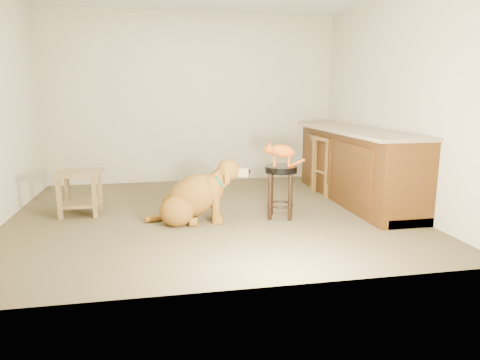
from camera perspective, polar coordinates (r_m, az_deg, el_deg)
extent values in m
cube|color=brown|center=(5.03, -3.99, -4.52)|extent=(4.50, 4.00, 0.01)
cube|color=beige|center=(6.83, -6.20, 10.70)|extent=(4.50, 0.04, 2.60)
cube|color=beige|center=(2.86, 0.53, 9.83)|extent=(4.50, 0.04, 2.60)
cube|color=beige|center=(5.57, 19.85, 9.94)|extent=(0.04, 4.00, 2.60)
cube|color=#44260C|center=(5.76, 15.20, 1.74)|extent=(0.60, 2.50, 0.90)
cube|color=gray|center=(5.69, 15.17, 6.40)|extent=(0.70, 2.56, 0.04)
cube|color=black|center=(5.86, 15.35, -2.11)|extent=(0.52, 2.50, 0.10)
cube|color=#44260C|center=(5.13, 14.76, 1.18)|extent=(0.02, 0.90, 0.62)
cube|color=#44260C|center=(6.13, 10.36, 2.99)|extent=(0.02, 0.90, 0.62)
cube|color=#381E09|center=(5.13, 14.64, 1.18)|extent=(0.02, 0.60, 0.40)
cube|color=#381E09|center=(6.12, 10.25, 2.99)|extent=(0.02, 0.60, 0.40)
cylinder|color=black|center=(4.94, 6.75, -1.75)|extent=(0.04, 0.04, 0.52)
cylinder|color=black|center=(4.95, 4.19, -1.67)|extent=(0.04, 0.04, 0.52)
cylinder|color=black|center=(4.73, 6.68, -2.35)|extent=(0.04, 0.04, 0.52)
cylinder|color=black|center=(4.73, 4.01, -2.27)|extent=(0.04, 0.04, 0.52)
torus|color=black|center=(4.86, 5.39, -3.27)|extent=(0.39, 0.39, 0.02)
cylinder|color=black|center=(4.78, 5.48, 1.45)|extent=(0.36, 0.36, 0.07)
cube|color=brown|center=(6.29, 12.63, 2.01)|extent=(0.06, 0.06, 0.76)
cube|color=brown|center=(6.11, 9.87, 1.85)|extent=(0.06, 0.06, 0.76)
cube|color=brown|center=(6.00, 14.40, 1.49)|extent=(0.06, 0.06, 0.76)
cube|color=brown|center=(5.82, 11.56, 1.31)|extent=(0.06, 0.06, 0.76)
cube|color=brown|center=(6.00, 12.28, 5.47)|extent=(0.50, 0.50, 0.04)
cube|color=olive|center=(5.43, -18.15, -1.31)|extent=(0.05, 0.05, 0.47)
cube|color=olive|center=(5.50, -22.04, -1.41)|extent=(0.05, 0.05, 0.47)
cube|color=olive|center=(5.06, -18.82, -2.24)|extent=(0.05, 0.05, 0.47)
cube|color=olive|center=(5.14, -22.97, -2.33)|extent=(0.05, 0.05, 0.47)
cube|color=olive|center=(5.23, -20.69, 0.92)|extent=(0.51, 0.51, 0.04)
cube|color=olive|center=(5.31, -20.42, -2.90)|extent=(0.43, 0.43, 0.03)
ellipsoid|color=brown|center=(4.84, -8.26, -3.35)|extent=(0.39, 0.33, 0.33)
ellipsoid|color=brown|center=(4.58, -8.44, -4.21)|extent=(0.39, 0.33, 0.33)
cylinder|color=brown|center=(4.88, -6.14, -4.55)|extent=(0.09, 0.11, 0.10)
cylinder|color=brown|center=(4.58, -6.21, -5.62)|extent=(0.09, 0.11, 0.10)
ellipsoid|color=brown|center=(4.67, -6.24, -2.14)|extent=(0.79, 0.47, 0.67)
ellipsoid|color=brown|center=(4.65, -3.84, -1.11)|extent=(0.31, 0.34, 0.34)
cylinder|color=brown|center=(4.78, -3.34, -2.92)|extent=(0.10, 0.10, 0.39)
cylinder|color=brown|center=(4.60, -3.27, -3.49)|extent=(0.10, 0.10, 0.39)
sphere|color=brown|center=(4.83, -2.95, -4.87)|extent=(0.10, 0.10, 0.10)
sphere|color=brown|center=(4.65, -2.86, -5.52)|extent=(0.10, 0.10, 0.10)
cylinder|color=brown|center=(4.63, -2.84, 0.16)|extent=(0.26, 0.20, 0.25)
ellipsoid|color=brown|center=(4.62, -1.56, 1.31)|extent=(0.27, 0.25, 0.24)
cube|color=#8E7B59|center=(4.63, 0.10, 1.08)|extent=(0.17, 0.10, 0.11)
sphere|color=black|center=(4.64, 1.05, 1.16)|extent=(0.06, 0.06, 0.06)
cube|color=brown|center=(4.73, -1.89, 1.17)|extent=(0.06, 0.07, 0.18)
cube|color=brown|center=(4.52, -1.74, 0.68)|extent=(0.06, 0.07, 0.18)
torus|color=#0A573A|center=(4.63, -2.83, 0.03)|extent=(0.16, 0.24, 0.21)
cylinder|color=#D8BF4C|center=(4.65, -2.19, -0.83)|extent=(0.01, 0.05, 0.05)
cylinder|color=brown|center=(4.81, -10.74, -5.00)|extent=(0.32, 0.15, 0.07)
ellipsoid|color=#AA4B11|center=(4.74, 5.71, 3.86)|extent=(0.32, 0.22, 0.18)
cylinder|color=#AA4B11|center=(4.80, 4.68, 2.61)|extent=(0.03, 0.03, 0.11)
sphere|color=#AA4B11|center=(4.81, 4.67, 2.10)|extent=(0.04, 0.04, 0.04)
cylinder|color=#AA4B11|center=(4.73, 4.62, 2.47)|extent=(0.03, 0.03, 0.11)
sphere|color=#AA4B11|center=(4.73, 4.61, 1.95)|extent=(0.04, 0.04, 0.04)
cylinder|color=#AA4B11|center=(4.80, 6.54, 2.56)|extent=(0.03, 0.03, 0.11)
sphere|color=#AA4B11|center=(4.80, 6.53, 2.05)|extent=(0.04, 0.04, 0.04)
cylinder|color=#AA4B11|center=(4.72, 6.52, 2.42)|extent=(0.03, 0.03, 0.11)
sphere|color=#AA4B11|center=(4.73, 6.51, 1.90)|extent=(0.04, 0.04, 0.04)
sphere|color=#AA4B11|center=(4.75, 3.88, 4.12)|extent=(0.10, 0.10, 0.10)
sphere|color=#AA4B11|center=(4.75, 3.35, 4.01)|extent=(0.04, 0.04, 0.04)
sphere|color=brown|center=(4.76, 3.15, 4.01)|extent=(0.02, 0.02, 0.02)
cone|color=#AA4B11|center=(4.77, 4.04, 4.83)|extent=(0.06, 0.06, 0.05)
cone|color=#C66B60|center=(4.78, 4.02, 4.80)|extent=(0.03, 0.03, 0.03)
cone|color=#AA4B11|center=(4.71, 3.99, 4.75)|extent=(0.06, 0.06, 0.05)
cone|color=#C66B60|center=(4.71, 3.96, 4.71)|extent=(0.03, 0.03, 0.03)
cylinder|color=#AA4B11|center=(4.80, 7.44, 2.19)|extent=(0.22, 0.05, 0.10)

